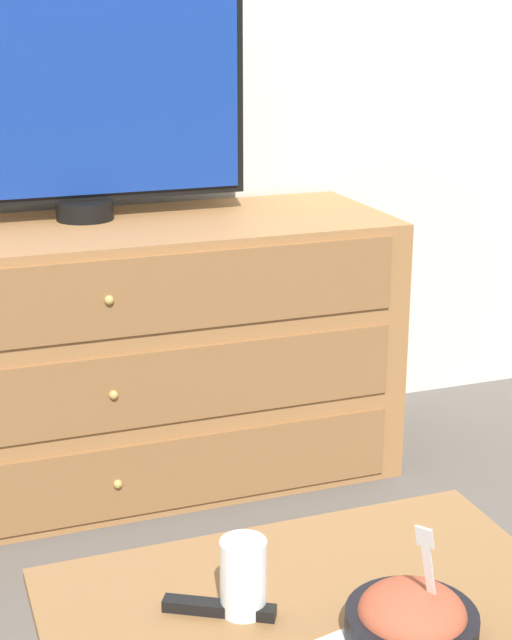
# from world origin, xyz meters

# --- Properties ---
(ground_plane) EXTENTS (12.00, 12.00, 0.00)m
(ground_plane) POSITION_xyz_m (0.00, 0.00, 0.00)
(ground_plane) COLOR #56514C
(wall_back) EXTENTS (12.00, 0.05, 2.60)m
(wall_back) POSITION_xyz_m (0.00, 0.03, 1.30)
(wall_back) COLOR silver
(wall_back) RESTS_ON ground_plane
(dresser) EXTENTS (1.69, 0.57, 0.75)m
(dresser) POSITION_xyz_m (0.02, -0.30, 0.38)
(dresser) COLOR #9E6B3D
(dresser) RESTS_ON ground_plane
(tv) EXTENTS (0.92, 0.16, 0.70)m
(tv) POSITION_xyz_m (0.04, -0.20, 1.12)
(tv) COLOR black
(tv) RESTS_ON dresser
(takeout_bowl) EXTENTS (0.19, 0.19, 0.20)m
(takeout_bowl) POSITION_xyz_m (0.18, -1.85, 0.50)
(takeout_bowl) COLOR black
(takeout_bowl) RESTS_ON coffee_table
(drink_cup) EXTENTS (0.07, 0.07, 0.12)m
(drink_cup) POSITION_xyz_m (-0.02, -1.70, 0.52)
(drink_cup) COLOR #9E6638
(drink_cup) RESTS_ON coffee_table
(remote_control) EXTENTS (0.16, 0.10, 0.02)m
(remote_control) POSITION_xyz_m (-0.06, -1.70, 0.47)
(remote_control) COLOR black
(remote_control) RESTS_ON coffee_table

